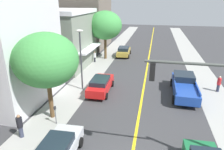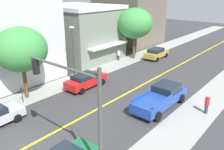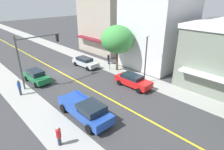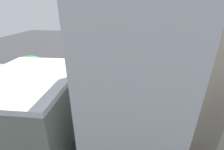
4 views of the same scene
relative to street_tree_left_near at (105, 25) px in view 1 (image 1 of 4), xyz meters
The scene contains 13 objects.
pale_office_building 8.45m from the street_tree_left_near, 147.03° to the right, with size 12.34×9.46×7.55m.
tan_rowhouse 10.85m from the street_tree_left_near, 130.43° to the left, with size 10.50×9.94×11.71m.
street_tree_left_near is the anchor object (origin of this frame).
street_tree_right_corner 17.50m from the street_tree_left_near, 90.04° to the right, with size 4.67×4.67×6.66m.
parking_meter 18.81m from the street_tree_left_near, 87.71° to the right, with size 0.12×0.18×1.46m.
traffic_light_mast 23.42m from the street_tree_left_near, 62.48° to the right, with size 5.50×0.32×6.48m.
street_lamp 12.07m from the street_tree_left_near, 87.57° to the right, with size 0.70×0.36×6.11m.
red_sedan_left_curb 13.18m from the street_tree_left_near, 78.37° to the right, with size 2.09×4.70×1.51m.
gold_sedan_left_curb 5.43m from the street_tree_left_near, 38.72° to the left, with size 2.19×4.51×1.52m.
blue_pickup_truck 15.84m from the street_tree_left_near, 46.18° to the right, with size 2.42×6.16×1.81m.
pedestrian_red_shirt 17.54m from the street_tree_left_near, 34.53° to the right, with size 0.37×0.37×1.65m.
pedestrian_white_shirt 4.96m from the street_tree_left_near, 115.22° to the right, with size 0.31×0.31×1.57m.
pedestrian_black_shirt 20.71m from the street_tree_left_near, 92.40° to the right, with size 0.38×0.38×1.71m.
Camera 1 is at (0.87, -7.89, 8.72)m, focal length 32.72 mm.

